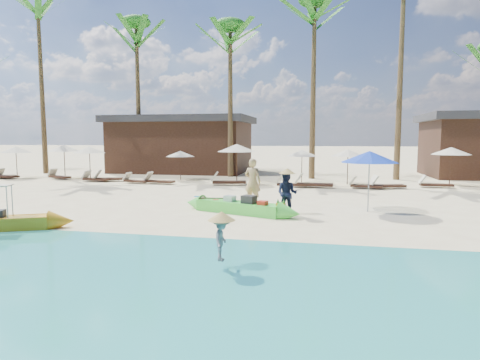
# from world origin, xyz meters

# --- Properties ---
(ground) EXTENTS (240.00, 240.00, 0.00)m
(ground) POSITION_xyz_m (0.00, 0.00, 0.00)
(ground) COLOR #F3E7B4
(ground) RESTS_ON ground
(wet_sand_strip) EXTENTS (240.00, 4.50, 0.01)m
(wet_sand_strip) POSITION_xyz_m (0.00, -5.00, 0.00)
(wet_sand_strip) COLOR tan
(wet_sand_strip) RESTS_ON ground
(green_canoe) EXTENTS (5.00, 2.07, 0.66)m
(green_canoe) POSITION_xyz_m (-0.05, 1.16, 0.22)
(green_canoe) COLOR #48DB43
(green_canoe) RESTS_ON ground
(tourist) EXTENTS (0.75, 0.58, 1.85)m
(tourist) POSITION_xyz_m (0.14, 2.94, 0.92)
(tourist) COLOR tan
(tourist) RESTS_ON ground
(vendor_green) EXTENTS (0.82, 0.69, 1.50)m
(vendor_green) POSITION_xyz_m (1.64, 1.15, 0.75)
(vendor_green) COLOR #121832
(vendor_green) RESTS_ON ground
(vendor_yellow) EXTENTS (0.36, 0.59, 0.89)m
(vendor_yellow) POSITION_xyz_m (0.84, -4.84, 0.62)
(vendor_yellow) COLOR gray
(vendor_yellow) RESTS_ON ground
(blue_umbrella) EXTENTS (2.03, 2.03, 2.19)m
(blue_umbrella) POSITION_xyz_m (4.44, 2.40, 1.98)
(blue_umbrella) COLOR #99999E
(blue_umbrella) RESTS_ON ground
(resort_parasol_1) EXTENTS (2.02, 2.02, 2.08)m
(resort_parasol_1) POSITION_xyz_m (-17.08, 10.55, 1.87)
(resort_parasol_1) COLOR #382117
(resort_parasol_1) RESTS_ON ground
(lounger_1_right) EXTENTS (1.76, 0.85, 0.57)m
(lounger_1_right) POSITION_xyz_m (-17.50, 10.08, 0.19)
(lounger_1_right) COLOR #382117
(lounger_1_right) RESTS_ON ground
(resort_parasol_2) EXTENTS (2.13, 2.13, 2.19)m
(resort_parasol_2) POSITION_xyz_m (-13.96, 11.19, 1.98)
(resort_parasol_2) COLOR #382117
(resort_parasol_2) RESTS_ON ground
(lounger_2_left) EXTENTS (1.81, 1.08, 0.59)m
(lounger_2_left) POSITION_xyz_m (-13.87, 10.38, 0.20)
(lounger_2_left) COLOR #382117
(lounger_2_left) RESTS_ON ground
(resort_parasol_3) EXTENTS (2.03, 2.03, 2.09)m
(resort_parasol_3) POSITION_xyz_m (-11.87, 10.84, 1.89)
(resort_parasol_3) COLOR #382117
(resort_parasol_3) RESTS_ON ground
(lounger_3_left) EXTENTS (1.77, 0.77, 0.58)m
(lounger_3_left) POSITION_xyz_m (-10.77, 9.51, 0.19)
(lounger_3_left) COLOR #382117
(lounger_3_left) RESTS_ON ground
(lounger_3_right) EXTENTS (1.94, 1.16, 0.63)m
(lounger_3_right) POSITION_xyz_m (-9.96, 9.79, 0.21)
(lounger_3_right) COLOR #382117
(lounger_3_right) RESTS_ON ground
(resort_parasol_4) EXTENTS (1.78, 1.78, 1.83)m
(resort_parasol_4) POSITION_xyz_m (-5.96, 11.48, 1.65)
(resort_parasol_4) COLOR #382117
(resort_parasol_4) RESTS_ON ground
(lounger_4_left) EXTENTS (1.69, 0.82, 0.55)m
(lounger_4_left) POSITION_xyz_m (-7.90, 9.12, 0.18)
(lounger_4_left) COLOR #382117
(lounger_4_left) RESTS_ON ground
(lounger_4_right) EXTENTS (1.84, 0.75, 0.61)m
(lounger_4_right) POSITION_xyz_m (-6.48, 9.09, 0.20)
(lounger_4_right) COLOR #382117
(lounger_4_right) RESTS_ON ground
(resort_parasol_5) EXTENTS (2.23, 2.23, 2.30)m
(resort_parasol_5) POSITION_xyz_m (-2.03, 10.09, 2.07)
(resort_parasol_5) COLOR #382117
(resort_parasol_5) RESTS_ON ground
(lounger_5_left) EXTENTS (2.06, 1.03, 0.67)m
(lounger_5_left) POSITION_xyz_m (-2.44, 9.31, 0.22)
(lounger_5_left) COLOR #382117
(lounger_5_left) RESTS_ON ground
(resort_parasol_6) EXTENTS (1.89, 1.89, 1.94)m
(resort_parasol_6) POSITION_xyz_m (1.63, 11.40, 1.75)
(resort_parasol_6) COLOR #382117
(resort_parasol_6) RESTS_ON ground
(lounger_6_left) EXTENTS (1.70, 0.58, 0.57)m
(lounger_6_left) POSITION_xyz_m (1.12, 9.10, 0.19)
(lounger_6_left) COLOR #382117
(lounger_6_left) RESTS_ON ground
(lounger_6_right) EXTENTS (2.03, 0.73, 0.68)m
(lounger_6_right) POSITION_xyz_m (2.29, 9.12, 0.23)
(lounger_6_right) COLOR #382117
(lounger_6_right) RESTS_ON ground
(resort_parasol_7) EXTENTS (1.94, 1.94, 2.00)m
(resort_parasol_7) POSITION_xyz_m (4.23, 10.95, 1.81)
(resort_parasol_7) COLOR #382117
(resort_parasol_7) RESTS_ON ground
(lounger_7_left) EXTENTS (1.74, 0.87, 0.57)m
(lounger_7_left) POSITION_xyz_m (4.98, 9.19, 0.19)
(lounger_7_left) COLOR #382117
(lounger_7_left) RESTS_ON ground
(lounger_7_right) EXTENTS (1.94, 1.03, 0.63)m
(lounger_7_right) POSITION_xyz_m (6.05, 9.36, 0.21)
(lounger_7_right) COLOR #382117
(lounger_7_right) RESTS_ON ground
(resort_parasol_8) EXTENTS (2.08, 2.08, 2.14)m
(resort_parasol_8) POSITION_xyz_m (9.78, 11.58, 1.93)
(resort_parasol_8) COLOR #382117
(resort_parasol_8) RESTS_ON ground
(lounger_8_left) EXTENTS (1.73, 0.56, 0.59)m
(lounger_8_left) POSITION_xyz_m (8.68, 10.45, 0.20)
(lounger_8_left) COLOR #382117
(lounger_8_left) RESTS_ON ground
(palm_1) EXTENTS (2.08, 2.08, 13.60)m
(palm_1) POSITION_xyz_m (-17.59, 14.06, 10.82)
(palm_1) COLOR brown
(palm_1) RESTS_ON ground
(palm_2) EXTENTS (2.08, 2.08, 11.33)m
(palm_2) POSITION_xyz_m (-10.45, 15.08, 9.18)
(palm_2) COLOR brown
(palm_2) RESTS_ON ground
(palm_3) EXTENTS (2.08, 2.08, 10.52)m
(palm_3) POSITION_xyz_m (-3.36, 14.27, 8.58)
(palm_3) COLOR brown
(palm_3) RESTS_ON ground
(palm_4) EXTENTS (2.08, 2.08, 11.70)m
(palm_4) POSITION_xyz_m (2.15, 14.01, 9.45)
(palm_4) COLOR brown
(palm_4) RESTS_ON ground
(palm_5) EXTENTS (2.08, 2.08, 13.60)m
(palm_5) POSITION_xyz_m (7.45, 14.38, 10.82)
(palm_5) COLOR brown
(palm_5) RESTS_ON ground
(pavilion_west) EXTENTS (10.80, 6.60, 4.30)m
(pavilion_west) POSITION_xyz_m (-8.00, 17.50, 2.19)
(pavilion_west) COLOR #382117
(pavilion_west) RESTS_ON ground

